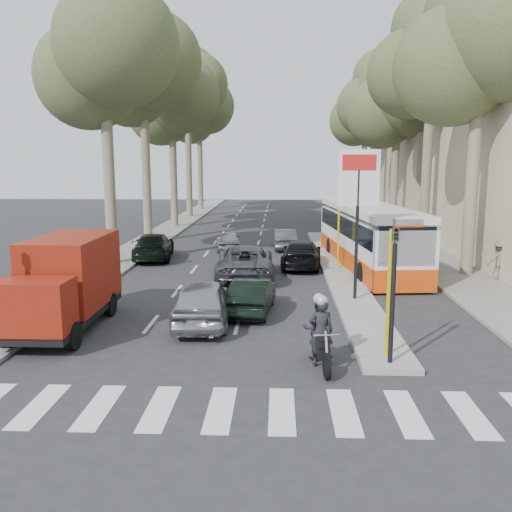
{
  "coord_description": "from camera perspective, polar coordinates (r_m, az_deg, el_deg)",
  "views": [
    {
      "loc": [
        0.41,
        -14.69,
        5.18
      ],
      "look_at": [
        -0.46,
        5.75,
        1.6
      ],
      "focal_mm": 38.0,
      "sensor_mm": 36.0,
      "label": 1
    }
  ],
  "objects": [
    {
      "name": "queue_car_b",
      "position": [
        26.9,
        4.82,
        0.24
      ],
      "size": [
        2.24,
        4.75,
        1.34
      ],
      "primitive_type": "imported",
      "rotation": [
        0.0,
        0.0,
        3.06
      ],
      "color": "black",
      "rests_on": "ground"
    },
    {
      "name": "traffic_light_island",
      "position": [
        13.76,
        14.31,
        -1.68
      ],
      "size": [
        0.16,
        0.41,
        3.6
      ],
      "color": "black",
      "rests_on": "ground"
    },
    {
      "name": "median_left",
      "position": [
        43.81,
        -8.67,
        3.1
      ],
      "size": [
        2.4,
        64.0,
        0.12
      ],
      "primitive_type": "cube",
      "color": "gray",
      "rests_on": "ground"
    },
    {
      "name": "building_far",
      "position": [
        51.05,
        20.12,
        12.5
      ],
      "size": [
        11.0,
        20.0,
        16.0
      ],
      "primitive_type": "cube",
      "color": "#B7A88E",
      "rests_on": "ground"
    },
    {
      "name": "tree_r_c",
      "position": [
        41.95,
        14.84,
        15.78
      ],
      "size": [
        7.4,
        7.2,
        13.32
      ],
      "color": "#6B604C",
      "rests_on": "ground"
    },
    {
      "name": "tree_r_a",
      "position": [
        26.8,
        22.87,
        20.38
      ],
      "size": [
        7.4,
        7.2,
        14.1
      ],
      "color": "#6B604C",
      "rests_on": "ground"
    },
    {
      "name": "billboard",
      "position": [
        19.95,
        10.67,
        5.51
      ],
      "size": [
        1.5,
        12.1,
        5.6
      ],
      "color": "yellow",
      "rests_on": "ground"
    },
    {
      "name": "ground",
      "position": [
        15.58,
        0.81,
        -9.49
      ],
      "size": [
        120.0,
        120.0,
        0.0
      ],
      "primitive_type": "plane",
      "color": "#28282B",
      "rests_on": "ground"
    },
    {
      "name": "queue_car_d",
      "position": [
        32.44,
        3.04,
        1.79
      ],
      "size": [
        1.44,
        3.69,
        1.2
      ],
      "primitive_type": "imported",
      "rotation": [
        0.0,
        0.0,
        3.19
      ],
      "color": "#52555B",
      "rests_on": "ground"
    },
    {
      "name": "pedestrian_near",
      "position": [
        26.18,
        17.99,
        0.19
      ],
      "size": [
        0.7,
        1.09,
        1.71
      ],
      "primitive_type": "imported",
      "rotation": [
        0.0,
        0.0,
        1.8
      ],
      "color": "#3E344E",
      "rests_on": "sidewalk_right"
    },
    {
      "name": "queue_car_a",
      "position": [
        24.36,
        -1.16,
        -0.56
      ],
      "size": [
        2.71,
        5.48,
        1.49
      ],
      "primitive_type": "imported",
      "rotation": [
        0.0,
        0.0,
        3.19
      ],
      "color": "#4C4E54",
      "rests_on": "ground"
    },
    {
      "name": "motorcycle",
      "position": [
        14.15,
        6.7,
        -7.93
      ],
      "size": [
        0.86,
        2.22,
        1.89
      ],
      "rotation": [
        0.0,
        0.0,
        0.11
      ],
      "color": "black",
      "rests_on": "ground"
    },
    {
      "name": "queue_car_e",
      "position": [
        29.56,
        -10.72,
        1.03
      ],
      "size": [
        2.58,
        5.02,
        1.39
      ],
      "primitive_type": "imported",
      "rotation": [
        0.0,
        0.0,
        3.28
      ],
      "color": "black",
      "rests_on": "ground"
    },
    {
      "name": "dark_hatchback",
      "position": [
        18.78,
        -0.41,
        -4.19
      ],
      "size": [
        1.61,
        3.75,
        1.2
      ],
      "primitive_type": "imported",
      "rotation": [
        0.0,
        0.0,
        3.05
      ],
      "color": "black",
      "rests_on": "ground"
    },
    {
      "name": "tree_r_b",
      "position": [
        34.54,
        18.3,
        19.85
      ],
      "size": [
        7.4,
        7.2,
        15.27
      ],
      "color": "#6B604C",
      "rests_on": "ground"
    },
    {
      "name": "silver_hatchback",
      "position": [
        17.57,
        -5.64,
        -4.76
      ],
      "size": [
        1.95,
        4.43,
        1.48
      ],
      "primitive_type": "imported",
      "rotation": [
        0.0,
        0.0,
        3.19
      ],
      "color": "#A7A9AF",
      "rests_on": "ground"
    },
    {
      "name": "tree_l_d",
      "position": [
        51.89,
        -7.09,
        17.14
      ],
      "size": [
        7.4,
        7.2,
        15.66
      ],
      "color": "#6B604C",
      "rests_on": "ground"
    },
    {
      "name": "pedestrian_far",
      "position": [
        25.79,
        24.23,
        -0.36
      ],
      "size": [
        1.18,
        0.74,
        1.7
      ],
      "primitive_type": "imported",
      "rotation": [
        0.0,
        0.0,
        3.39
      ],
      "color": "#6A6050",
      "rests_on": "sidewalk_right"
    },
    {
      "name": "city_bus",
      "position": [
        27.25,
        11.7,
        2.24
      ],
      "size": [
        3.68,
        11.95,
        3.1
      ],
      "rotation": [
        0.0,
        0.0,
        0.1
      ],
      "color": "#D8430C",
      "rests_on": "ground"
    },
    {
      "name": "tree_l_b",
      "position": [
        36.28,
        -11.61,
        19.08
      ],
      "size": [
        7.4,
        7.2,
        14.88
      ],
      "color": "#6B604C",
      "rests_on": "ground"
    },
    {
      "name": "tree_r_e",
      "position": [
        57.72,
        11.6,
        14.9
      ],
      "size": [
        7.4,
        7.2,
        14.1
      ],
      "color": "#6B604C",
      "rests_on": "ground"
    },
    {
      "name": "tree_r_d",
      "position": [
        49.92,
        13.01,
        16.46
      ],
      "size": [
        7.4,
        7.2,
        14.88
      ],
      "color": "#6B604C",
      "rests_on": "ground"
    },
    {
      "name": "tree_l_e",
      "position": [
        59.65,
        -5.86,
        15.21
      ],
      "size": [
        7.4,
        7.2,
        14.49
      ],
      "color": "#6B604C",
      "rests_on": "ground"
    },
    {
      "name": "traffic_island",
      "position": [
        26.35,
        8.58,
        -1.35
      ],
      "size": [
        1.5,
        26.0,
        0.16
      ],
      "primitive_type": "cube",
      "color": "gray",
      "rests_on": "ground"
    },
    {
      "name": "queue_car_c",
      "position": [
        31.93,
        -2.93,
        1.64
      ],
      "size": [
        1.79,
        3.57,
        1.17
      ],
      "primitive_type": "imported",
      "rotation": [
        0.0,
        0.0,
        3.27
      ],
      "color": "#929499",
      "rests_on": "ground"
    },
    {
      "name": "tree_l_a",
      "position": [
        28.53,
        -15.45,
        20.09
      ],
      "size": [
        7.4,
        7.2,
        14.1
      ],
      "color": "#6B604C",
      "rests_on": "ground"
    },
    {
      "name": "tree_l_c",
      "position": [
        43.85,
        -8.69,
        16.18
      ],
      "size": [
        7.4,
        7.2,
        13.71
      ],
      "color": "#6B604C",
      "rests_on": "ground"
    },
    {
      "name": "red_truck",
      "position": [
        17.82,
        -19.38,
        -2.55
      ],
      "size": [
        2.06,
        5.34,
        2.85
      ],
      "rotation": [
        0.0,
        0.0,
        0.0
      ],
      "color": "black",
      "rests_on": "ground"
    },
    {
      "name": "sidewalk_right",
      "position": [
        40.85,
        13.99,
        2.43
      ],
      "size": [
        3.2,
        70.0,
        0.12
      ],
      "primitive_type": "cube",
      "color": "gray",
      "rests_on": "ground"
    }
  ]
}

